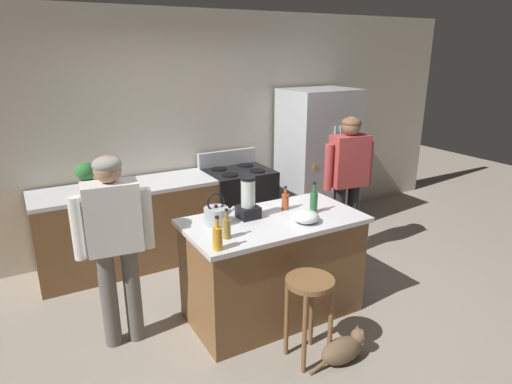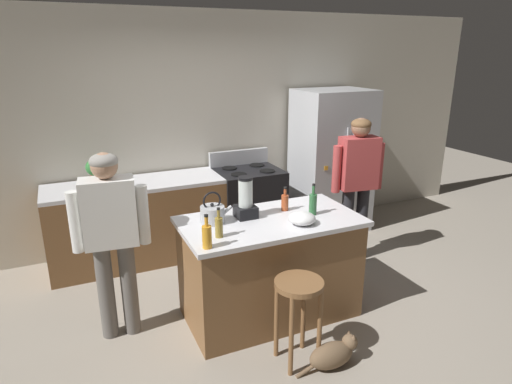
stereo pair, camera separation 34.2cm
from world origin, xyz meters
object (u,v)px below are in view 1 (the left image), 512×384
Objects in this scene: potted_plant at (86,175)px; bottle_vinegar at (227,228)px; kitchen_island at (273,267)px; person_by_island_left at (114,235)px; bottle_cooking_sauce at (285,201)px; blender_appliance at (248,201)px; tea_kettle at (216,215)px; cat at (344,349)px; refrigerator at (318,160)px; bar_stool at (309,297)px; person_by_sink_right at (348,174)px; stove_range at (238,206)px; mixing_bowl at (306,217)px; bottle_olive_oil at (314,202)px; bottle_soda at (218,238)px.

bottle_vinegar is (0.72, -1.72, -0.09)m from potted_plant.
person_by_island_left is at bearing 168.99° from kitchen_island.
kitchen_island is at bearing -51.42° from potted_plant.
kitchen_island is 0.59m from bottle_cooking_sauce.
blender_appliance is 1.65× the size of bottle_cooking_sauce.
kitchen_island is at bearing -145.92° from bottle_cooking_sauce.
tea_kettle is at bearing 179.77° from blender_appliance.
bottle_vinegar is (-0.64, 0.66, 0.89)m from cat.
bottle_cooking_sauce is (-1.39, -1.36, 0.09)m from refrigerator.
blender_appliance is 1.29× the size of tea_kettle.
bar_stool is 1.91× the size of blender_appliance.
refrigerator is at bearing 73.36° from person_by_sink_right.
tea_kettle is (0.79, -0.12, 0.05)m from person_by_island_left.
stove_range is 1.81m from mixing_bowl.
person_by_island_left is 1.10m from blender_appliance.
person_by_sink_right is at bearing 22.60° from bottle_vinegar.
blender_appliance is 0.30m from tea_kettle.
stove_range is at bearing 178.77° from refrigerator.
person_by_sink_right is 4.48× the size of blender_appliance.
kitchen_island is at bearing 18.13° from bottle_vinegar.
person_by_sink_right is (1.33, 0.60, 0.51)m from kitchen_island.
refrigerator reaches higher than cat.
kitchen_island is 2.23m from refrigerator.
stove_range is 2.40m from cat.
tea_kettle is at bearing 168.15° from bottle_olive_oil.
stove_range is 2.02m from bottle_vinegar.
tea_kettle is (0.19, 0.44, -0.02)m from bottle_soda.
person_by_sink_right is at bearing 17.44° from blender_appliance.
bottle_cooking_sauce reaches higher than mixing_bowl.
person_by_sink_right is at bearing 22.25° from bottle_cooking_sauce.
bottle_olive_oil reaches higher than bottle_soda.
mixing_bowl is at bearing -17.18° from person_by_island_left.
refrigerator is 1.65× the size of stove_range.
person_by_sink_right reaches higher than mixing_bowl.
kitchen_island is 1.39× the size of stove_range.
refrigerator is at bearing 57.70° from cat.
stove_range is at bearing -0.87° from potted_plant.
person_by_sink_right is 5.32× the size of potted_plant.
person_by_sink_right is 1.21m from bottle_cooking_sauce.
bottle_olive_oil is (-1.22, -1.55, 0.11)m from refrigerator.
kitchen_island is 2.08m from potted_plant.
blender_appliance reaches higher than tea_kettle.
refrigerator is 1.97m from bottle_olive_oil.
bottle_vinegar is 0.79m from bottle_cooking_sauce.
person_by_island_left reaches higher than bottle_olive_oil.
refrigerator is 2.76m from bar_stool.
person_by_island_left is 4.35× the size of blender_appliance.
bar_stool is 0.50m from cat.
bottle_olive_oil is 1.25× the size of mixing_bowl.
bar_stool is at bearing -48.76° from bottle_vinegar.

